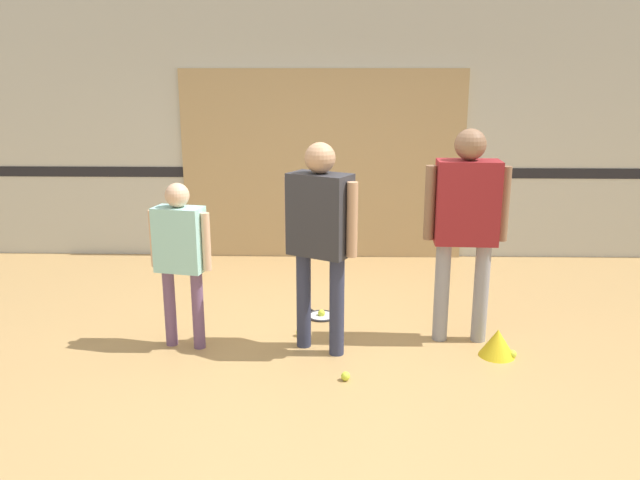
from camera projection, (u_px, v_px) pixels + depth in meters
name	position (u px, v px, depth m)	size (l,w,h in m)	color
ground_plane	(333.00, 356.00, 4.92)	(16.00, 16.00, 0.00)	tan
wall_back	(335.00, 124.00, 7.27)	(16.00, 0.07, 3.20)	beige
wall_panel	(323.00, 166.00, 7.34)	(3.31, 0.05, 2.22)	tan
person_instructor	(320.00, 226.00, 4.77)	(0.57, 0.45, 1.67)	#2D334C
person_student_left	(180.00, 248.00, 4.89)	(0.50, 0.28, 1.35)	#6B4C70
person_student_right	(466.00, 213.00, 4.95)	(0.66, 0.29, 1.75)	gray
racket_spare_on_floor	(321.00, 315.00, 5.72)	(0.39, 0.46, 0.03)	#28282D
tennis_ball_near_instructor	(346.00, 376.00, 4.52)	(0.07, 0.07, 0.07)	#CCE038
tennis_ball_by_spare_racket	(322.00, 313.00, 5.71)	(0.07, 0.07, 0.07)	#CCE038
tennis_ball_stray_left	(300.00, 332.00, 5.29)	(0.07, 0.07, 0.07)	#CCE038
tennis_ball_stray_right	(512.00, 354.00, 4.87)	(0.07, 0.07, 0.07)	#CCE038
training_cone	(497.00, 343.00, 4.90)	(0.28, 0.28, 0.22)	yellow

